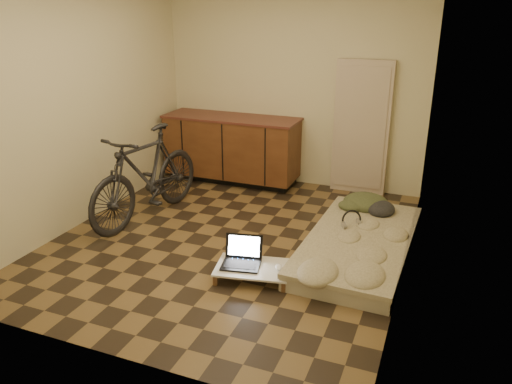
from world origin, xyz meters
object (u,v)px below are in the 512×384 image
at_px(bicycle, 146,170).
at_px(futon, 359,244).
at_px(lap_desk, 253,268).
at_px(laptop, 242,258).

height_order(bicycle, futon, bicycle).
bearing_deg(futon, lap_desk, -131.41).
relative_size(bicycle, lap_desk, 2.43).
bearing_deg(laptop, lap_desk, -22.98).
bearing_deg(bicycle, futon, 9.10).
xyz_separation_m(futon, lap_desk, (-0.80, -0.84, 0.01)).
relative_size(bicycle, laptop, 4.50).
bearing_deg(lap_desk, laptop, 157.92).
xyz_separation_m(futon, laptop, (-0.91, -0.82, 0.07)).
bearing_deg(futon, bicycle, -177.16).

